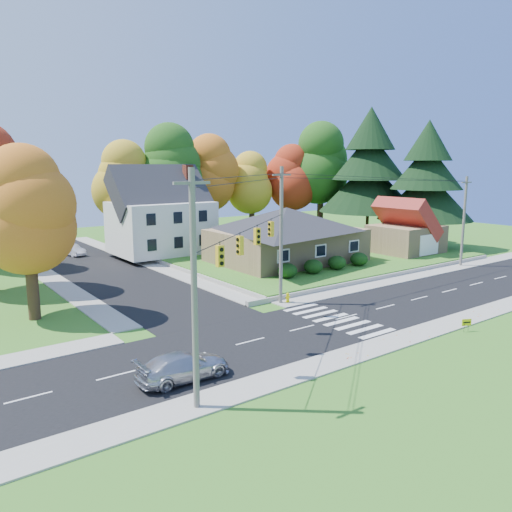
{
  "coord_description": "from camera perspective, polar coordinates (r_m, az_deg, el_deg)",
  "views": [
    {
      "loc": [
        -24.05,
        -22.37,
        10.08
      ],
      "look_at": [
        -1.69,
        8.0,
        3.19
      ],
      "focal_mm": 35.0,
      "sensor_mm": 36.0,
      "label": 1
    }
  ],
  "objects": [
    {
      "name": "lawn",
      "position": [
        57.88,
        4.08,
        0.56
      ],
      "size": [
        30.0,
        30.0,
        0.5
      ],
      "primitive_type": "cube",
      "color": "#3D7923",
      "rests_on": "ground"
    },
    {
      "name": "tree_west_0",
      "position": [
        35.2,
        -24.77,
        4.64
      ],
      "size": [
        6.16,
        6.16,
        11.47
      ],
      "color": "#3F2A19",
      "rests_on": "ground"
    },
    {
      "name": "tree_lot_3",
      "position": [
        68.37,
        -0.49,
        8.33
      ],
      "size": [
        6.16,
        6.16,
        11.47
      ],
      "color": "#3F2A19",
      "rests_on": "lawn"
    },
    {
      "name": "road_main",
      "position": [
        34.35,
        10.31,
        -6.86
      ],
      "size": [
        90.0,
        8.0,
        0.02
      ],
      "primitive_type": "cube",
      "color": "black",
      "rests_on": "ground"
    },
    {
      "name": "colonial_house",
      "position": [
        56.1,
        -10.79,
        4.56
      ],
      "size": [
        10.4,
        8.4,
        9.6
      ],
      "color": "silver",
      "rests_on": "lawn"
    },
    {
      "name": "yard_sign",
      "position": [
        33.4,
        22.93,
        -7.03
      ],
      "size": [
        0.59,
        0.3,
        0.8
      ],
      "color": "black",
      "rests_on": "ground"
    },
    {
      "name": "conifer_east_b",
      "position": [
        63.52,
        18.89,
        8.19
      ],
      "size": [
        11.2,
        11.2,
        14.84
      ],
      "color": "#3F2A19",
      "rests_on": "lawn"
    },
    {
      "name": "traffic_infrastructure",
      "position": [
        34.03,
        8.76,
        1.9
      ],
      "size": [
        38.1,
        10.66,
        10.0
      ],
      "color": "#666059",
      "rests_on": "ground"
    },
    {
      "name": "road_cross",
      "position": [
        51.94,
        -17.66,
        -1.31
      ],
      "size": [
        8.0,
        44.0,
        0.02
      ],
      "primitive_type": "cube",
      "color": "black",
      "rests_on": "ground"
    },
    {
      "name": "silver_sedan",
      "position": [
        24.44,
        -8.3,
        -12.37
      ],
      "size": [
        4.59,
        1.88,
        1.33
      ],
      "primitive_type": "imported",
      "rotation": [
        0.0,
        0.0,
        1.57
      ],
      "color": "#B0B1BB",
      "rests_on": "road_main"
    },
    {
      "name": "tree_lot_2",
      "position": [
        65.86,
        -5.3,
        9.35
      ],
      "size": [
        7.28,
        7.28,
        13.56
      ],
      "color": "#3F2A19",
      "rests_on": "lawn"
    },
    {
      "name": "tree_lot_0",
      "position": [
        60.55,
        -15.16,
        8.33
      ],
      "size": [
        6.72,
        6.72,
        12.51
      ],
      "color": "#3F2A19",
      "rests_on": "lawn"
    },
    {
      "name": "tree_lot_4",
      "position": [
        71.27,
        3.95,
        8.91
      ],
      "size": [
        6.72,
        6.72,
        12.51
      ],
      "color": "#3F2A19",
      "rests_on": "lawn"
    },
    {
      "name": "tree_lot_5",
      "position": [
        72.44,
        7.46,
        10.42
      ],
      "size": [
        8.4,
        8.4,
        15.64
      ],
      "color": "#3F2A19",
      "rests_on": "lawn"
    },
    {
      "name": "fire_hydrant",
      "position": [
        37.12,
        3.64,
        -4.82
      ],
      "size": [
        0.44,
        0.34,
        0.78
      ],
      "color": "#F6DE01",
      "rests_on": "ground"
    },
    {
      "name": "sidewalk_north",
      "position": [
        37.79,
        4.78,
        -5.09
      ],
      "size": [
        90.0,
        2.0,
        0.08
      ],
      "primitive_type": "cube",
      "color": "#9C9A90",
      "rests_on": "ground"
    },
    {
      "name": "garage",
      "position": [
        57.91,
        16.79,
        2.74
      ],
      "size": [
        7.3,
        6.3,
        4.6
      ],
      "color": "tan",
      "rests_on": "lawn"
    },
    {
      "name": "conifer_east_a",
      "position": [
        67.64,
        12.82,
        9.52
      ],
      "size": [
        12.8,
        12.8,
        16.96
      ],
      "color": "#3F2A19",
      "rests_on": "lawn"
    },
    {
      "name": "tree_lot_1",
      "position": [
        62.07,
        -9.64,
        9.79
      ],
      "size": [
        7.84,
        7.84,
        14.6
      ],
      "color": "#3F2A19",
      "rests_on": "lawn"
    },
    {
      "name": "ground",
      "position": [
        34.35,
        10.31,
        -6.88
      ],
      "size": [
        120.0,
        120.0,
        0.0
      ],
      "primitive_type": "plane",
      "color": "#3D7923"
    },
    {
      "name": "sidewalk_south",
      "position": [
        31.32,
        17.04,
        -8.81
      ],
      "size": [
        90.0,
        2.0,
        0.08
      ],
      "primitive_type": "cube",
      "color": "#9C9A90",
      "rests_on": "ground"
    },
    {
      "name": "ranch_house",
      "position": [
        50.45,
        3.48,
        2.58
      ],
      "size": [
        14.6,
        10.6,
        5.4
      ],
      "color": "tan",
      "rests_on": "lawn"
    },
    {
      "name": "hedge_row",
      "position": [
        45.93,
        7.93,
        -0.97
      ],
      "size": [
        10.7,
        1.7,
        1.27
      ],
      "color": "#163A10",
      "rests_on": "lawn"
    },
    {
      "name": "white_car",
      "position": [
        59.93,
        -20.3,
        0.66
      ],
      "size": [
        2.32,
        4.06,
        1.27
      ],
      "primitive_type": "imported",
      "rotation": [
        0.0,
        0.0,
        0.27
      ],
      "color": "white",
      "rests_on": "road_cross"
    }
  ]
}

